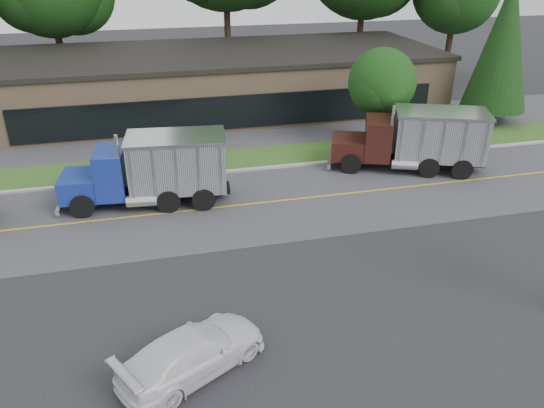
# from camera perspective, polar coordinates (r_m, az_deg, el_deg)

# --- Properties ---
(ground) EXTENTS (140.00, 140.00, 0.00)m
(ground) POSITION_cam_1_polar(r_m,az_deg,el_deg) (18.27, 1.22, -12.54)
(ground) COLOR #333338
(ground) RESTS_ON ground
(road) EXTENTS (60.00, 8.00, 0.02)m
(road) POSITION_cam_1_polar(r_m,az_deg,el_deg) (25.72, -3.96, -0.20)
(road) COLOR #56565B
(road) RESTS_ON ground
(center_line) EXTENTS (60.00, 0.12, 0.01)m
(center_line) POSITION_cam_1_polar(r_m,az_deg,el_deg) (25.72, -3.96, -0.20)
(center_line) COLOR gold
(center_line) RESTS_ON ground
(curb) EXTENTS (60.00, 0.30, 0.12)m
(curb) POSITION_cam_1_polar(r_m,az_deg,el_deg) (29.49, -5.42, 3.34)
(curb) COLOR #9E9E99
(curb) RESTS_ON ground
(grass_verge) EXTENTS (60.00, 3.40, 0.03)m
(grass_verge) POSITION_cam_1_polar(r_m,az_deg,el_deg) (31.15, -5.94, 4.59)
(grass_verge) COLOR #25511B
(grass_verge) RESTS_ON ground
(far_parking) EXTENTS (60.00, 7.00, 0.02)m
(far_parking) POSITION_cam_1_polar(r_m,az_deg,el_deg) (35.81, -7.14, 7.45)
(far_parking) COLOR #56565B
(far_parking) RESTS_ON ground
(strip_mall) EXTENTS (32.00, 12.00, 4.00)m
(strip_mall) POSITION_cam_1_polar(r_m,az_deg,el_deg) (41.23, -5.58, 12.94)
(strip_mall) COLOR tan
(strip_mall) RESTS_ON ground
(evergreen_right) EXTENTS (4.37, 4.37, 9.93)m
(evergreen_right) POSITION_cam_1_polar(r_m,az_deg,el_deg) (40.09, 23.65, 15.63)
(evergreen_right) COLOR #382619
(evergreen_right) RESTS_ON ground
(tree_verge) EXTENTS (4.25, 4.00, 6.07)m
(tree_verge) POSITION_cam_1_polar(r_m,az_deg,el_deg) (32.81, 11.78, 12.39)
(tree_verge) COLOR #382619
(tree_verge) RESTS_ON ground
(dump_truck_blue) EXTENTS (8.04, 3.40, 3.36)m
(dump_truck_blue) POSITION_cam_1_polar(r_m,az_deg,el_deg) (25.90, -12.51, 3.79)
(dump_truck_blue) COLOR black
(dump_truck_blue) RESTS_ON ground
(dump_truck_maroon) EXTENTS (8.58, 5.34, 3.36)m
(dump_truck_maroon) POSITION_cam_1_polar(r_m,az_deg,el_deg) (30.38, 15.37, 6.84)
(dump_truck_maroon) COLOR black
(dump_truck_maroon) RESTS_ON ground
(rally_car) EXTENTS (4.99, 3.93, 1.35)m
(rally_car) POSITION_cam_1_polar(r_m,az_deg,el_deg) (16.30, -8.51, -15.45)
(rally_car) COLOR white
(rally_car) RESTS_ON ground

